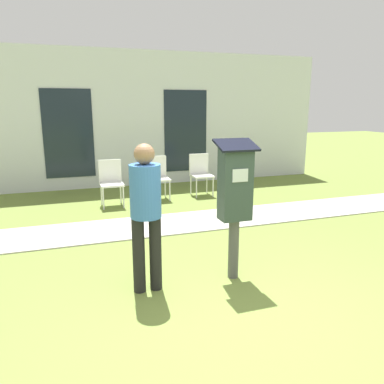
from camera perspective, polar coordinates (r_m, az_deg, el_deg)
name	(u,v)px	position (r m, az deg, el deg)	size (l,w,h in m)	color
ground_plane	(248,321)	(3.69, 8.54, -18.93)	(40.00, 40.00, 0.00)	olive
sidewalk	(165,224)	(6.27, -4.09, -4.91)	(12.00, 1.10, 0.02)	#B7B2A8
building_facade	(129,120)	(9.28, -9.65, 10.82)	(10.00, 0.26, 3.20)	silver
parking_meter	(235,192)	(4.15, 6.58, 0.05)	(0.44, 0.31, 1.59)	#4C4C4C
person_standing	(146,207)	(3.87, -7.05, -2.27)	(0.32, 0.32, 1.58)	black
outdoor_chair_left	(111,179)	(7.50, -12.25, 1.94)	(0.44, 0.44, 0.90)	white
outdoor_chair_middle	(157,174)	(7.88, -5.31, 2.72)	(0.44, 0.44, 0.90)	white
outdoor_chair_right	(200,171)	(8.22, 1.29, 3.21)	(0.44, 0.44, 0.90)	white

